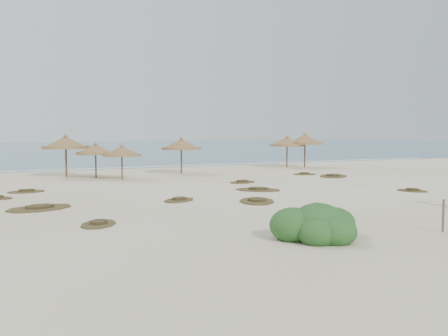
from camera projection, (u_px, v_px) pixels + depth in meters
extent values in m
plane|color=#F2E7C7|center=(289.00, 210.00, 20.91)|extent=(160.00, 160.00, 0.00)
cube|color=#285678|center=(58.00, 149.00, 88.41)|extent=(200.00, 100.00, 0.01)
cube|color=white|center=(129.00, 168.00, 44.31)|extent=(70.00, 0.60, 0.01)
cylinder|color=brown|center=(66.00, 161.00, 35.43)|extent=(0.13, 0.13, 2.32)
cylinder|color=olive|center=(66.00, 147.00, 35.35)|extent=(4.33, 4.33, 0.20)
cone|color=olive|center=(66.00, 142.00, 35.32)|extent=(4.18, 4.18, 0.83)
cone|color=olive|center=(65.00, 135.00, 35.29)|extent=(0.40, 0.40, 0.24)
cylinder|color=brown|center=(96.00, 165.00, 34.70)|extent=(0.11, 0.11, 1.90)
cylinder|color=olive|center=(96.00, 153.00, 34.64)|extent=(3.50, 3.50, 0.16)
cone|color=olive|center=(96.00, 149.00, 34.62)|extent=(3.39, 3.39, 0.68)
cone|color=olive|center=(95.00, 143.00, 34.59)|extent=(0.33, 0.33, 0.20)
cylinder|color=brown|center=(122.00, 166.00, 33.73)|extent=(0.10, 0.10, 1.82)
cylinder|color=olive|center=(122.00, 155.00, 33.67)|extent=(3.21, 3.21, 0.16)
cone|color=olive|center=(122.00, 151.00, 33.65)|extent=(3.10, 3.10, 0.65)
cone|color=olive|center=(122.00, 145.00, 33.62)|extent=(0.31, 0.31, 0.19)
cylinder|color=brown|center=(181.00, 160.00, 38.13)|extent=(0.12, 0.12, 2.13)
cylinder|color=olive|center=(181.00, 148.00, 38.06)|extent=(3.80, 3.80, 0.18)
cone|color=olive|center=(181.00, 144.00, 38.04)|extent=(3.68, 3.68, 0.76)
cone|color=olive|center=(181.00, 138.00, 38.00)|extent=(0.37, 0.37, 0.22)
cylinder|color=brown|center=(287.00, 155.00, 44.36)|extent=(0.13, 0.13, 2.19)
cylinder|color=olive|center=(287.00, 145.00, 44.29)|extent=(4.10, 4.10, 0.19)
cone|color=olive|center=(287.00, 141.00, 44.26)|extent=(3.97, 3.97, 0.78)
cone|color=olive|center=(287.00, 136.00, 44.22)|extent=(0.38, 0.38, 0.23)
cylinder|color=brown|center=(305.00, 154.00, 44.58)|extent=(0.13, 0.13, 2.35)
cylinder|color=olive|center=(305.00, 143.00, 44.50)|extent=(3.75, 3.75, 0.20)
cone|color=olive|center=(305.00, 139.00, 44.47)|extent=(3.62, 3.62, 0.84)
cone|color=olive|center=(305.00, 133.00, 44.43)|extent=(0.40, 0.40, 0.25)
cylinder|color=brown|center=(443.00, 216.00, 16.46)|extent=(0.11, 0.11, 1.08)
ellipsoid|color=#30632A|center=(318.00, 224.00, 15.33)|extent=(1.73, 1.73, 1.30)
ellipsoid|color=#30632A|center=(334.00, 223.00, 15.90)|extent=(1.39, 1.39, 1.04)
ellipsoid|color=#30632A|center=(293.00, 225.00, 15.35)|extent=(1.47, 1.47, 1.10)
ellipsoid|color=#30632A|center=(335.00, 231.00, 14.87)|extent=(1.30, 1.30, 0.97)
ellipsoid|color=#30632A|center=(318.00, 232.00, 14.80)|extent=(1.21, 1.21, 0.91)
ellipsoid|color=#30632A|center=(317.00, 224.00, 16.27)|extent=(1.04, 1.04, 0.78)
ellipsoid|color=#30632A|center=(317.00, 212.00, 15.81)|extent=(0.78, 0.78, 0.58)
ellipsoid|color=#30632A|center=(310.00, 213.00, 15.27)|extent=(0.69, 0.69, 0.52)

